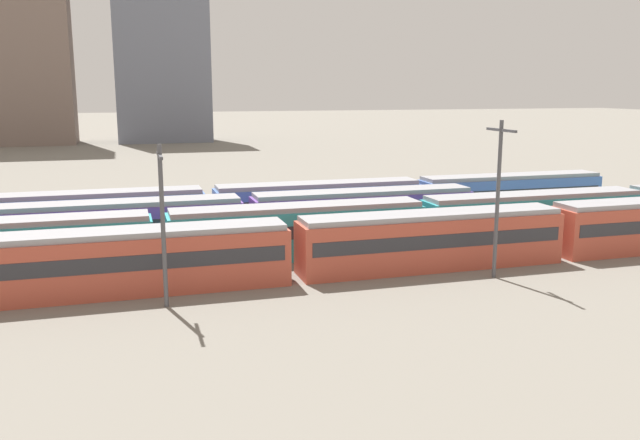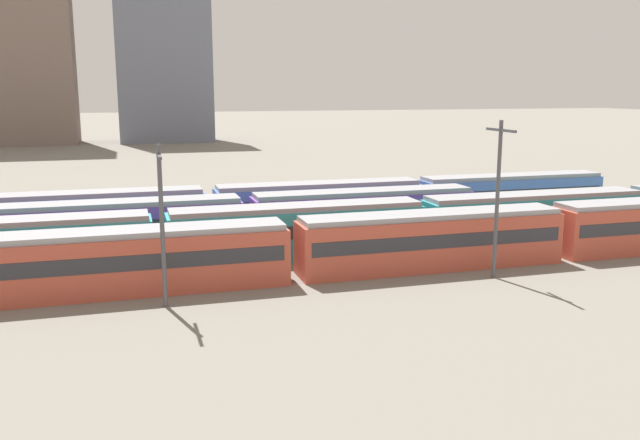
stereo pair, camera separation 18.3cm
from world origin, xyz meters
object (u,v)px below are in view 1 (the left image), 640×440
object	(u,v)px
train_track_3	(209,209)
catenary_pole_0	(498,192)
train_track_1	(298,231)
train_track_0	(293,249)
train_track_2	(117,226)
catenary_pole_2	(163,218)

from	to	relation	value
train_track_3	catenary_pole_0	xyz separation A→B (m)	(15.40, -18.80, 3.55)
train_track_1	catenary_pole_0	bearing A→B (deg)	-38.61
train_track_0	train_track_3	distance (m)	15.92
train_track_2	train_track_3	world-z (taller)	same
train_track_1	train_track_2	xyz separation A→B (m)	(-12.14, 5.20, -0.00)
train_track_0	train_track_2	size ratio (longest dim) A/B	1.34
train_track_1	train_track_3	size ratio (longest dim) A/B	1.25
train_track_0	train_track_1	xyz separation A→B (m)	(1.71, 5.20, 0.00)
train_track_3	train_track_2	bearing A→B (deg)	-144.40
train_track_0	train_track_1	distance (m)	5.48
train_track_0	train_track_3	xyz separation A→B (m)	(-3.17, 15.60, 0.00)
catenary_pole_0	train_track_2	bearing A→B (deg)	149.03
train_track_1	catenary_pole_0	xyz separation A→B (m)	(10.52, -8.40, 3.55)
train_track_0	train_track_2	xyz separation A→B (m)	(-10.43, 10.40, -0.00)
catenary_pole_0	train_track_3	bearing A→B (deg)	129.33
train_track_2	train_track_0	bearing A→B (deg)	-44.92
train_track_3	catenary_pole_0	size ratio (longest dim) A/B	7.61
train_track_1	train_track_3	world-z (taller)	same
train_track_0	catenary_pole_0	bearing A→B (deg)	-14.67
catenary_pole_0	catenary_pole_2	xyz separation A→B (m)	(-20.15, -0.04, -0.50)
train_track_3	catenary_pole_0	distance (m)	24.57
train_track_3	train_track_0	bearing A→B (deg)	-78.53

